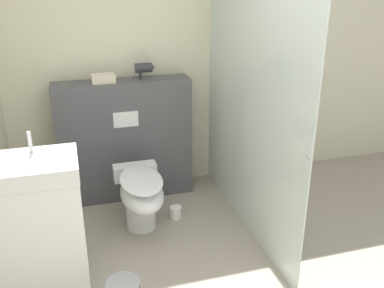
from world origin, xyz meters
The scene contains 8 objects.
wall_back centered at (0.00, 2.15, 1.25)m, with size 8.00×0.06×2.50m.
partition_panel centered at (-0.43, 1.94, 0.57)m, with size 1.22×0.27×1.13m.
shower_glass centered at (0.46, 1.17, 1.05)m, with size 0.04×1.90×2.09m.
toilet centered at (-0.41, 1.28, 0.33)m, with size 0.37×0.69×0.51m.
sink_vanity centered at (-1.15, 0.74, 0.49)m, with size 0.55×0.44×1.11m.
hair_drier centered at (-0.22, 1.96, 1.23)m, with size 0.18×0.09×0.14m.
folded_towel centered at (-0.59, 1.91, 1.17)m, with size 0.20×0.13×0.07m.
spare_toilet_roll centered at (-0.09, 1.39, 0.05)m, with size 0.10×0.10×0.11m.
Camera 1 is at (-0.87, -1.80, 2.03)m, focal length 40.00 mm.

